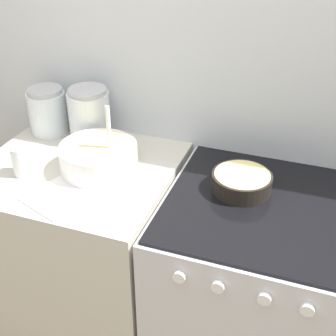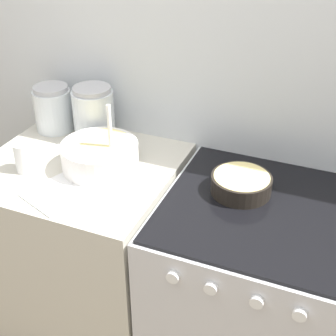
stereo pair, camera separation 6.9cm
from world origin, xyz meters
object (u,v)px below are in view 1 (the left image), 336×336
at_px(mixing_bowl, 99,156).
at_px(storage_jar_middle, 90,118).
at_px(baking_pan, 242,182).
at_px(stove, 252,296).
at_px(tin_can, 22,161).
at_px(storage_jar_left, 48,114).

relative_size(mixing_bowl, storage_jar_middle, 1.28).
bearing_deg(storage_jar_middle, baking_pan, -13.70).
bearing_deg(stove, storage_jar_middle, 163.59).
xyz_separation_m(mixing_bowl, tin_can, (-0.26, -0.12, -0.00)).
bearing_deg(stove, mixing_bowl, 178.74).
xyz_separation_m(stove, tin_can, (-0.89, -0.11, 0.50)).
height_order(stove, tin_can, tin_can).
bearing_deg(baking_pan, storage_jar_middle, 166.30).
bearing_deg(mixing_bowl, tin_can, -154.36).
bearing_deg(mixing_bowl, storage_jar_middle, 124.36).
height_order(mixing_bowl, storage_jar_middle, mixing_bowl).
bearing_deg(storage_jar_left, storage_jar_middle, 0.00).
distance_m(baking_pan, tin_can, 0.81).
bearing_deg(tin_can, mixing_bowl, 25.64).
bearing_deg(baking_pan, tin_can, -167.83).
xyz_separation_m(stove, storage_jar_middle, (-0.78, 0.23, 0.54)).
distance_m(baking_pan, storage_jar_left, 0.91).
distance_m(mixing_bowl, storage_jar_left, 0.41).
relative_size(storage_jar_left, tin_can, 1.73).
bearing_deg(baking_pan, stove, -33.53).
height_order(mixing_bowl, baking_pan, mixing_bowl).
distance_m(storage_jar_left, storage_jar_middle, 0.20).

